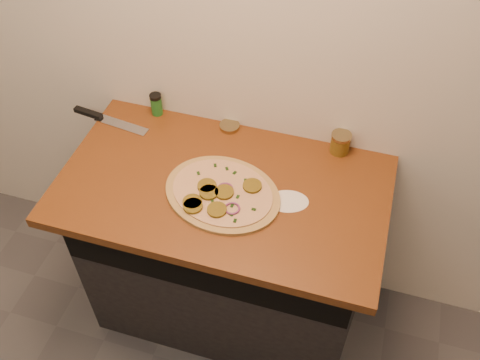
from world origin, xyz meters
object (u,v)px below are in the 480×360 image
(pizza, at_px, (222,193))
(chefs_knife, at_px, (104,118))
(salsa_jar, at_px, (340,143))
(spice_shaker, at_px, (156,104))

(pizza, xyz_separation_m, chefs_knife, (-0.59, 0.25, -0.00))
(pizza, xyz_separation_m, salsa_jar, (0.36, 0.35, 0.03))
(salsa_jar, distance_m, spice_shaker, 0.76)
(pizza, distance_m, chefs_knife, 0.64)
(chefs_knife, relative_size, salsa_jar, 4.07)
(chefs_knife, xyz_separation_m, spice_shaker, (0.19, 0.10, 0.04))
(salsa_jar, relative_size, spice_shaker, 0.88)
(spice_shaker, bearing_deg, salsa_jar, -0.41)
(chefs_knife, distance_m, salsa_jar, 0.96)
(salsa_jar, height_order, spice_shaker, spice_shaker)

